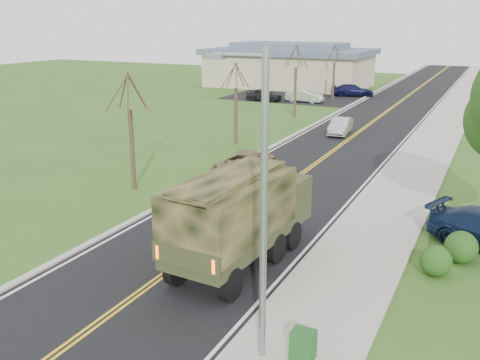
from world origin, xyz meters
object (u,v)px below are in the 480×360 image
Objects in this scene: military_truck at (240,212)px; suv_champagne at (243,164)px; sedan_silver at (340,126)px; utility_box_near at (303,345)px.

military_truck is 11.75m from suv_champagne.
suv_champagne is 13.67m from sedan_silver.
sedan_silver is 4.81× the size of utility_box_near.
sedan_silver reaches higher than utility_box_near.
suv_champagne is at bearing -103.16° from sedan_silver.
sedan_silver is at bearing 101.36° from military_truck.
suv_champagne is 5.83× the size of utility_box_near.
utility_box_near is at bearing -81.22° from sedan_silver.
military_truck is 24.33m from sedan_silver.
suv_champagne is at bearing 122.21° from utility_box_near.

